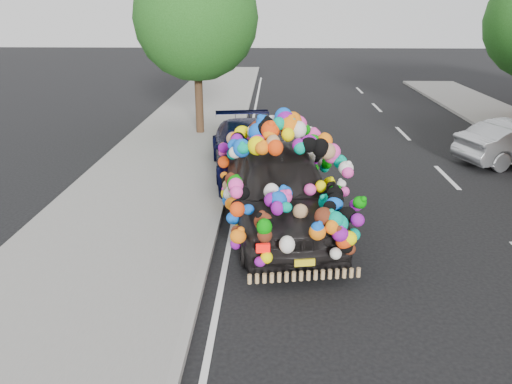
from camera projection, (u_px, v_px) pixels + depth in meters
ground at (335, 264)px, 9.06m from camera, size 100.00×100.00×0.00m
sidewalk at (101, 257)px, 9.18m from camera, size 4.00×60.00×0.12m
kerb at (207, 258)px, 9.11m from camera, size 0.15×60.00×0.13m
tree_near_sidewalk at (196, 18)px, 16.67m from camera, size 4.20×4.20×6.13m
plush_art_car at (280, 171)px, 10.19m from camera, size 3.15×5.51×2.36m
navy_sedan at (250, 150)px, 13.59m from camera, size 2.65×5.05×1.40m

